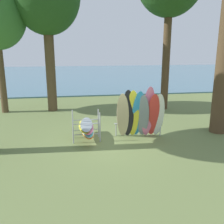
{
  "coord_description": "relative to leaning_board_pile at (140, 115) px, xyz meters",
  "views": [
    {
      "loc": [
        -1.69,
        -9.64,
        3.76
      ],
      "look_at": [
        -0.0,
        0.72,
        1.1
      ],
      "focal_mm": 40.1,
      "sensor_mm": 36.0,
      "label": 1
    }
  ],
  "objects": [
    {
      "name": "ground_plane",
      "position": [
        -1.14,
        -0.27,
        -1.05
      ],
      "size": [
        80.0,
        80.0,
        0.0
      ],
      "primitive_type": "plane",
      "color": "olive"
    },
    {
      "name": "lake_water",
      "position": [
        -1.14,
        28.08,
        -1.0
      ],
      "size": [
        80.0,
        36.0,
        0.1
      ],
      "primitive_type": "cube",
      "color": "#477084",
      "rests_on": "ground"
    },
    {
      "name": "leaning_board_pile",
      "position": [
        0.0,
        0.0,
        0.0
      ],
      "size": [
        2.18,
        1.07,
        2.31
      ],
      "color": "#C6B289",
      "rests_on": "ground"
    },
    {
      "name": "board_storage_rack",
      "position": [
        -2.28,
        0.15,
        -0.5
      ],
      "size": [
        1.15,
        2.13,
        1.25
      ],
      "color": "#9EA0A5",
      "rests_on": "ground"
    }
  ]
}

